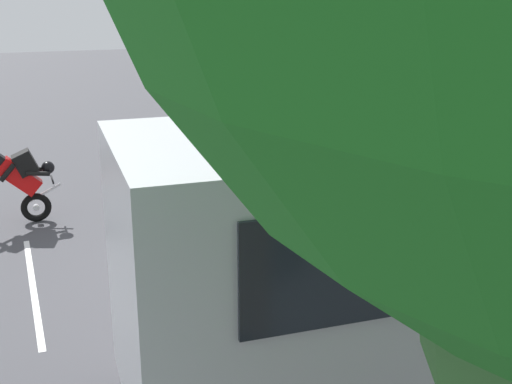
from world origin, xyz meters
name	(u,v)px	position (x,y,z in m)	size (l,w,h in m)	color
ground_plane	(281,258)	(0.00, 0.00, 0.00)	(80.00, 80.00, 0.00)	#424247
spectator_far_left	(487,223)	(-2.78, 1.89, 0.99)	(0.57, 0.38, 1.67)	black
spectator_left	(421,230)	(-1.48, 1.99, 1.06)	(0.58, 0.38, 1.76)	#473823
spectator_centre	(344,228)	(-0.42, 1.52, 1.07)	(0.58, 0.37, 1.78)	#473823
parked_motorcycle_silver	(333,290)	(0.13, 2.33, 0.48)	(2.05, 0.58, 0.99)	black
stunt_motorcycle	(16,175)	(4.31, -3.39, 1.01)	(2.02, 0.58, 1.70)	black
traffic_cone	(132,185)	(1.91, -4.27, 0.30)	(0.34, 0.34, 0.63)	orange
bay_line_a	(459,227)	(-3.89, -0.24, 0.00)	(0.25, 4.61, 0.01)	white
bay_line_b	(337,244)	(-1.21, -0.24, 0.00)	(0.23, 3.82, 0.01)	white
bay_line_c	(196,264)	(1.48, -0.24, 0.00)	(0.23, 3.84, 0.01)	white
bay_line_d	(33,287)	(4.16, -0.24, 0.00)	(0.24, 4.18, 0.01)	white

